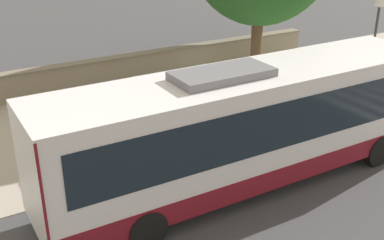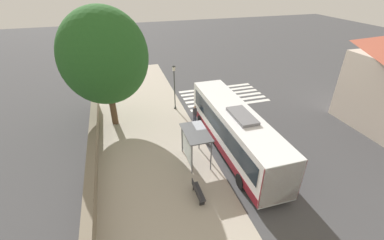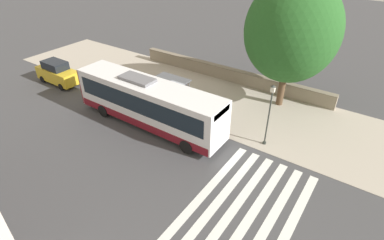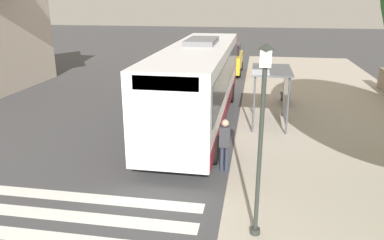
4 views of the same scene
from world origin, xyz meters
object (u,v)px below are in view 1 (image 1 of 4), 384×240
at_px(bench, 76,144).
at_px(street_lamp_near, 374,41).
at_px(pedestrian, 328,103).
at_px(bus_shelter, 181,88).
at_px(bus, 247,125).

relative_size(bench, street_lamp_near, 0.37).
height_order(bench, street_lamp_near, street_lamp_near).
bearing_deg(pedestrian, bench, -106.18).
distance_m(pedestrian, bench, 9.03).
distance_m(pedestrian, street_lamp_near, 3.86).
relative_size(pedestrian, bench, 1.06).
xyz_separation_m(bus_shelter, street_lamp_near, (0.64, 8.50, 0.63)).
bearing_deg(pedestrian, bus, -71.72).
relative_size(bus, bus_shelter, 4.22).
height_order(bus_shelter, street_lamp_near, street_lamp_near).
distance_m(bus, pedestrian, 5.17).
bearing_deg(street_lamp_near, pedestrian, -72.51).
distance_m(bus, bus_shelter, 3.31).
bearing_deg(pedestrian, bus_shelter, -108.15).
relative_size(bus_shelter, bench, 1.73).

